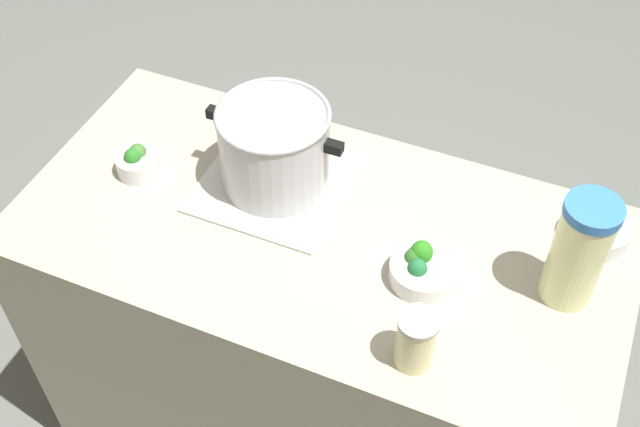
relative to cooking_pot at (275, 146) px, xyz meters
The scene contains 8 objects.
counter_slab 0.61m from the cooking_pot, 32.31° to the right, with size 1.35×0.68×0.94m, color #9E9B86.
dish_cloth 0.11m from the cooking_pot, 90.00° to the left, with size 0.33×0.35×0.01m, color beige.
cooking_pot is the anchor object (origin of this frame).
lemonade_pitcher 0.68m from the cooking_pot, ahead, with size 0.11×0.11×0.26m.
mason_jar 0.56m from the cooking_pot, 36.80° to the right, with size 0.08×0.08×0.13m.
broccoli_bowl_front 0.43m from the cooking_pot, 19.16° to the right, with size 0.14×0.14×0.08m.
broccoli_bowl_center 0.72m from the cooking_pot, ahead, with size 0.14×0.14×0.08m.
broccoli_bowl_back 0.34m from the cooking_pot, 162.84° to the right, with size 0.10×0.10×0.07m.
Camera 1 is at (0.46, -1.07, 2.26)m, focal length 44.98 mm.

